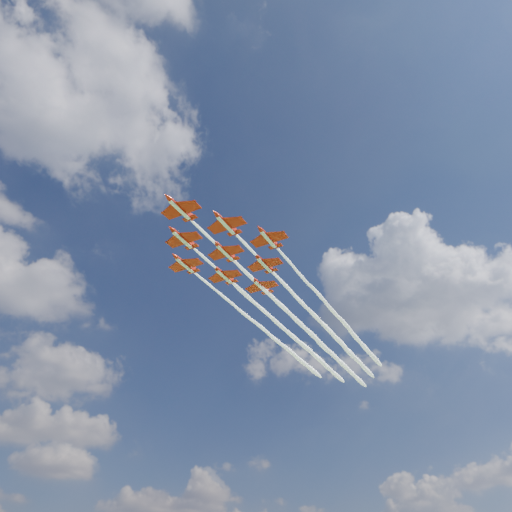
% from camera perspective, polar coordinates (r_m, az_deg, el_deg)
% --- Properties ---
extents(jet_lead, '(86.77, 54.56, 2.86)m').
position_cam_1_polar(jet_lead, '(154.81, 1.35, -4.19)').
color(jet_lead, '#AB1809').
extents(jet_row2_port, '(86.77, 54.56, 2.86)m').
position_cam_1_polar(jet_row2_port, '(160.75, 5.18, -5.25)').
color(jet_row2_port, '#AB1809').
extents(jet_row2_starb, '(86.77, 54.56, 2.86)m').
position_cam_1_polar(jet_row2_starb, '(165.68, 0.96, -6.31)').
color(jet_row2_starb, '#AB1809').
extents(jet_row3_port, '(86.77, 54.56, 2.86)m').
position_cam_1_polar(jet_row3_port, '(167.40, 8.74, -6.21)').
color(jet_row3_port, '#AB1809').
extents(jet_row3_centre, '(86.77, 54.56, 2.86)m').
position_cam_1_polar(jet_row3_centre, '(171.62, 4.58, -7.23)').
color(jet_row3_centre, '#AB1809').
extents(jet_row3_starb, '(86.77, 54.56, 2.86)m').
position_cam_1_polar(jet_row3_starb, '(176.75, 0.62, -8.16)').
color(jet_row3_starb, '#AB1809').
extents(jet_row4_port, '(86.77, 54.56, 2.86)m').
position_cam_1_polar(jet_row4_port, '(178.24, 7.95, -8.06)').
color(jet_row4_port, '#AB1809').
extents(jet_row4_starb, '(86.77, 54.56, 2.86)m').
position_cam_1_polar(jet_row4_starb, '(182.69, 4.04, -8.97)').
color(jet_row4_starb, '#AB1809').
extents(jet_tail, '(86.77, 54.56, 2.86)m').
position_cam_1_polar(jet_tail, '(189.27, 7.25, -9.70)').
color(jet_tail, '#AB1809').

